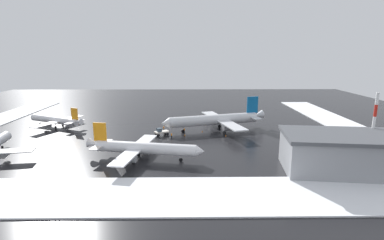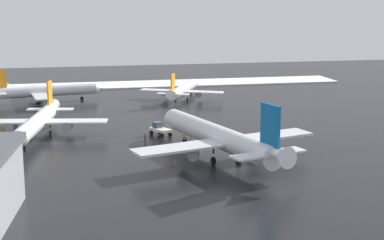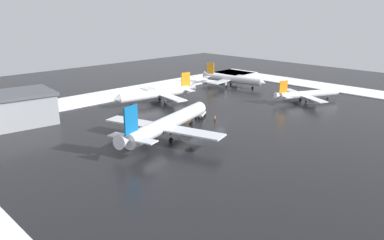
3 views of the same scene
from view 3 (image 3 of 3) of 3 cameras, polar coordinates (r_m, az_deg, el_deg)
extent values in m
plane|color=black|center=(104.02, 4.41, -0.35)|extent=(240.00, 240.00, 0.00)
cube|color=white|center=(140.68, -11.18, 3.94)|extent=(152.00, 16.00, 0.30)
cube|color=white|center=(159.44, 20.47, 4.68)|extent=(14.00, 116.00, 0.30)
cylinder|color=silver|center=(91.09, -3.45, -0.38)|extent=(31.44, 12.35, 3.59)
cone|color=silver|center=(105.39, 1.53, 2.01)|extent=(3.39, 3.99, 3.41)
cone|color=silver|center=(77.58, -10.31, -3.20)|extent=(4.48, 3.99, 3.50)
cube|color=silver|center=(93.52, -8.98, -0.30)|extent=(8.32, 14.49, 0.38)
cylinder|color=gray|center=(93.00, -7.72, -1.03)|extent=(4.04, 3.04, 2.11)
cube|color=silver|center=(84.39, 0.39, -1.97)|extent=(8.32, 14.49, 0.38)
cylinder|color=gray|center=(86.14, -0.68, -2.32)|extent=(4.04, 3.04, 2.11)
cube|color=#0C5999|center=(78.24, -9.29, 0.04)|extent=(4.16, 1.55, 5.92)
cube|color=silver|center=(81.57, -10.83, -2.39)|extent=(4.06, 5.64, 0.25)
cube|color=silver|center=(77.84, -7.21, -3.16)|extent=(4.06, 5.64, 0.25)
cylinder|color=black|center=(100.69, -0.06, 0.38)|extent=(0.25, 0.25, 0.74)
cylinder|color=black|center=(101.13, -0.06, -0.46)|extent=(1.22, 0.68, 1.16)
cylinder|color=black|center=(90.29, -5.75, -1.64)|extent=(0.25, 0.25, 0.74)
cylinder|color=black|center=(90.78, -5.72, -2.56)|extent=(1.22, 0.68, 1.16)
cylinder|color=black|center=(87.84, -3.25, -2.11)|extent=(0.25, 0.25, 0.74)
cylinder|color=black|center=(88.35, -3.23, -3.05)|extent=(1.22, 0.68, 1.16)
cylinder|color=silver|center=(152.77, 6.40, 6.17)|extent=(6.61, 24.36, 2.75)
cone|color=silver|center=(146.88, 10.85, 5.55)|extent=(2.89, 2.33, 2.61)
cone|color=silver|center=(159.53, 2.25, 6.88)|extent=(2.77, 3.22, 2.67)
cube|color=silver|center=(159.67, 6.83, 6.52)|extent=(10.94, 5.20, 0.29)
cylinder|color=gray|center=(158.23, 6.66, 6.13)|extent=(2.04, 2.97, 1.62)
cube|color=silver|center=(148.42, 4.30, 5.82)|extent=(10.94, 5.20, 0.29)
cylinder|color=gray|center=(149.72, 4.75, 5.59)|extent=(2.04, 2.97, 1.62)
cube|color=orange|center=(158.00, 2.85, 7.87)|extent=(0.81, 3.24, 4.52)
cube|color=silver|center=(160.42, 3.36, 6.86)|extent=(4.16, 2.70, 0.19)
cube|color=silver|center=(156.42, 2.39, 6.62)|extent=(4.16, 2.70, 0.19)
cylinder|color=black|center=(149.07, 9.22, 5.32)|extent=(0.19, 0.19, 0.57)
cylinder|color=black|center=(149.30, 9.20, 4.88)|extent=(0.42, 0.92, 0.89)
cylinder|color=black|center=(155.69, 5.93, 5.93)|extent=(0.19, 0.19, 0.57)
cylinder|color=black|center=(155.91, 5.92, 5.50)|extent=(0.42, 0.92, 0.89)
cylinder|color=black|center=(152.68, 5.26, 5.73)|extent=(0.19, 0.19, 0.57)
cylinder|color=black|center=(152.90, 5.25, 5.30)|extent=(0.42, 0.92, 0.89)
cylinder|color=white|center=(132.56, 17.42, 3.78)|extent=(20.84, 11.81, 2.49)
cone|color=white|center=(139.82, 21.37, 4.04)|extent=(2.61, 2.89, 2.36)
cone|color=white|center=(125.83, 13.00, 3.67)|extent=(3.27, 3.04, 2.42)
cube|color=white|center=(136.14, 15.19, 4.20)|extent=(7.05, 9.96, 0.26)
cylinder|color=gray|center=(135.31, 15.64, 3.77)|extent=(2.88, 2.40, 1.46)
cube|color=white|center=(126.64, 18.19, 3.04)|extent=(7.05, 9.96, 0.26)
cylinder|color=gray|center=(128.15, 17.90, 2.88)|extent=(2.88, 2.40, 1.46)
cube|color=orange|center=(126.20, 13.76, 4.92)|extent=(2.75, 1.51, 4.10)
cube|color=white|center=(128.67, 13.21, 3.87)|extent=(3.24, 3.99, 0.18)
cube|color=white|center=(125.07, 14.26, 3.44)|extent=(3.24, 3.99, 0.18)
cylinder|color=black|center=(137.42, 19.98, 3.51)|extent=(0.18, 0.18, 0.51)
cylinder|color=black|center=(137.65, 19.94, 3.08)|extent=(0.84, 0.58, 0.80)
cylinder|color=black|center=(132.80, 16.21, 3.42)|extent=(0.18, 0.18, 0.51)
cylinder|color=black|center=(133.04, 16.17, 2.98)|extent=(0.84, 0.58, 0.80)
cylinder|color=black|center=(130.26, 17.01, 3.11)|extent=(0.18, 0.18, 0.51)
cylinder|color=black|center=(130.50, 16.97, 2.65)|extent=(0.84, 0.58, 0.80)
cylinder|color=white|center=(125.12, -5.58, 3.95)|extent=(25.88, 7.57, 2.92)
cone|color=white|center=(119.26, -11.45, 3.07)|extent=(2.53, 3.11, 2.78)
cone|color=white|center=(132.18, -0.21, 4.94)|extent=(3.47, 3.00, 2.84)
cube|color=white|center=(120.48, -2.88, 3.39)|extent=(5.75, 11.67, 0.31)
cylinder|color=gray|center=(121.90, -3.47, 3.12)|extent=(3.19, 2.22, 1.72)
cube|color=white|center=(132.43, -6.07, 4.53)|extent=(5.75, 11.67, 0.31)
cylinder|color=gray|center=(130.94, -5.87, 4.01)|extent=(3.19, 2.22, 1.72)
cube|color=orange|center=(130.45, -0.97, 6.21)|extent=(3.44, 0.93, 4.81)
cube|color=white|center=(128.90, -0.39, 4.56)|extent=(2.95, 4.46, 0.21)
cube|color=white|center=(133.12, -1.63, 4.95)|extent=(2.95, 4.46, 0.21)
cylinder|color=black|center=(121.47, -9.29, 2.80)|extent=(0.21, 0.21, 0.60)
cylinder|color=black|center=(121.77, -9.26, 2.23)|extent=(0.98, 0.47, 0.95)
cylinder|color=black|center=(125.03, -4.11, 3.37)|extent=(0.21, 0.21, 0.60)
cylinder|color=black|center=(125.32, -4.09, 2.82)|extent=(0.98, 0.47, 0.95)
cylinder|color=black|center=(128.23, -4.96, 3.69)|extent=(0.21, 0.21, 0.60)
cylinder|color=black|center=(128.52, -4.95, 3.15)|extent=(0.98, 0.47, 0.95)
cube|color=silver|center=(107.89, 1.29, 0.95)|extent=(5.09, 4.18, 0.50)
cube|color=#3F5160|center=(108.53, 1.42, 1.49)|extent=(1.96, 1.99, 1.10)
cylinder|color=black|center=(109.82, 1.00, 0.86)|extent=(0.94, 0.72, 0.90)
cylinder|color=black|center=(109.35, 2.01, 0.78)|extent=(0.94, 0.72, 0.90)
cylinder|color=black|center=(106.83, 0.56, 0.41)|extent=(0.94, 0.72, 0.90)
cylinder|color=black|center=(106.34, 1.59, 0.32)|extent=(0.94, 0.72, 0.90)
cylinder|color=black|center=(100.89, -0.34, -0.59)|extent=(0.16, 0.16, 0.85)
cylinder|color=black|center=(101.08, -0.36, -0.56)|extent=(0.16, 0.16, 0.85)
cylinder|color=orange|center=(100.77, -0.35, -0.18)|extent=(0.36, 0.36, 0.62)
sphere|color=tan|center=(100.64, -0.35, 0.06)|extent=(0.24, 0.24, 0.24)
cylinder|color=black|center=(104.16, 3.47, -0.07)|extent=(0.16, 0.16, 0.85)
cylinder|color=black|center=(104.14, 3.58, -0.07)|extent=(0.16, 0.16, 0.85)
cylinder|color=orange|center=(103.94, 3.53, 0.32)|extent=(0.36, 0.36, 0.62)
sphere|color=tan|center=(103.82, 3.54, 0.55)|extent=(0.24, 0.24, 0.24)
cylinder|color=black|center=(108.09, -1.31, 0.58)|extent=(0.16, 0.16, 0.85)
cylinder|color=black|center=(108.16, -1.21, 0.59)|extent=(0.16, 0.16, 0.85)
cylinder|color=orange|center=(107.93, -1.26, 0.96)|extent=(0.36, 0.36, 0.62)
sphere|color=tan|center=(107.81, -1.26, 1.18)|extent=(0.24, 0.24, 0.24)
cube|color=gray|center=(111.18, -26.65, 1.15)|extent=(25.52, 16.80, 8.00)
cube|color=#4C4F54|center=(110.22, -26.94, 3.35)|extent=(26.63, 17.92, 0.80)
cone|color=orange|center=(103.37, -1.82, -0.26)|extent=(0.36, 0.36, 0.55)
cone|color=orange|center=(96.52, -2.60, -1.51)|extent=(0.36, 0.36, 0.55)
cone|color=orange|center=(95.96, -8.00, -1.77)|extent=(0.36, 0.36, 0.55)
camera|label=1|loc=(179.49, -23.86, 14.01)|focal=28.00mm
camera|label=2|loc=(94.30, -65.22, 4.12)|focal=55.00mm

